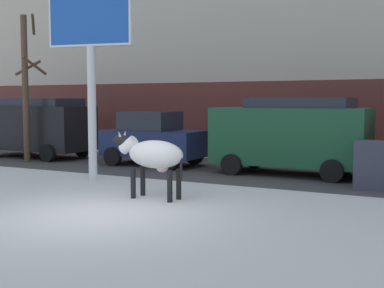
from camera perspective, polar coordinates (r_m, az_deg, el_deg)
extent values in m
plane|color=silver|center=(10.33, -10.71, -7.70)|extent=(120.00, 120.00, 0.00)
cube|color=#423F3F|center=(16.48, 4.94, -2.93)|extent=(60.00, 5.60, 0.01)
cube|color=#BCB29E|center=(23.44, 12.00, 15.24)|extent=(44.00, 6.00, 13.00)
cube|color=#5B2823|center=(20.14, 9.42, 2.99)|extent=(43.12, 0.10, 2.80)
ellipsoid|color=silver|center=(11.57, -4.09, -1.16)|extent=(1.41, 0.63, 0.64)
ellipsoid|color=black|center=(11.65, -3.24, -0.86)|extent=(0.57, 0.29, 0.40)
cylinder|color=black|center=(11.77, -6.60, -4.36)|extent=(0.12, 0.12, 0.70)
cylinder|color=black|center=(12.09, -5.52, -4.11)|extent=(0.12, 0.12, 0.70)
cylinder|color=black|center=(11.24, -2.50, -4.77)|extent=(0.12, 0.12, 0.70)
cylinder|color=black|center=(11.57, -1.50, -4.49)|extent=(0.12, 0.12, 0.70)
cylinder|color=silver|center=(11.98, -7.11, -0.12)|extent=(0.48, 0.27, 0.44)
ellipsoid|color=black|center=(12.10, -7.96, 0.40)|extent=(0.44, 0.25, 0.28)
cone|color=beige|center=(11.98, -8.13, 1.12)|extent=(0.06, 0.11, 0.15)
cone|color=beige|center=(12.15, -7.51, 1.18)|extent=(0.06, 0.11, 0.15)
cylinder|color=black|center=(11.26, -1.23, -2.61)|extent=(0.06, 0.06, 0.60)
ellipsoid|color=beige|center=(11.52, -3.35, -2.69)|extent=(0.29, 0.25, 0.20)
cylinder|color=silver|center=(14.66, -11.12, 3.47)|extent=(0.24, 0.24, 3.80)
cube|color=silver|center=(14.85, -11.29, 14.14)|extent=(2.52, 0.64, 1.82)
cube|color=#1E51B2|center=(14.83, -11.37, 14.15)|extent=(2.39, 0.58, 1.70)
cube|color=black|center=(21.06, -16.99, 1.75)|extent=(4.63, 1.96, 1.70)
cube|color=#1E232D|center=(20.82, -16.47, 4.49)|extent=(3.02, 1.71, 0.30)
cylinder|color=black|center=(20.79, -12.16, -0.53)|extent=(0.64, 0.23, 0.64)
cylinder|color=black|center=(19.40, -15.81, -0.98)|extent=(0.64, 0.23, 0.64)
cylinder|color=black|center=(22.84, -17.88, -0.18)|extent=(0.64, 0.23, 0.64)
cube|color=#19234C|center=(17.68, -4.28, 0.10)|extent=(3.52, 1.75, 0.90)
cube|color=#1E232D|center=(17.71, -4.70, 2.60)|extent=(1.82, 1.52, 0.64)
cylinder|color=black|center=(17.88, 0.28, -1.28)|extent=(0.64, 0.23, 0.64)
cylinder|color=black|center=(16.41, -2.52, -1.84)|extent=(0.64, 0.23, 0.64)
cylinder|color=black|center=(19.05, -5.77, -0.93)|extent=(0.64, 0.23, 0.64)
cylinder|color=black|center=(17.67, -8.86, -1.41)|extent=(0.64, 0.23, 0.64)
cube|color=#194C2D|center=(15.65, 10.90, 0.88)|extent=(4.63, 1.96, 1.70)
cube|color=#1E232D|center=(15.52, 12.02, 4.53)|extent=(3.02, 1.71, 0.30)
cylinder|color=black|center=(16.27, 16.89, -2.10)|extent=(0.64, 0.23, 0.64)
cylinder|color=black|center=(14.43, 15.39, -2.93)|extent=(0.64, 0.23, 0.64)
cylinder|color=black|center=(17.11, 7.03, -1.59)|extent=(0.64, 0.23, 0.64)
cylinder|color=black|center=(15.37, 4.45, -2.30)|extent=(0.64, 0.23, 0.64)
cylinder|color=#282833|center=(23.87, -12.08, 0.44)|extent=(0.24, 0.24, 0.88)
cube|color=maroon|center=(23.82, -12.11, 2.26)|extent=(0.36, 0.22, 0.64)
sphere|color=#9E7051|center=(23.81, -12.13, 3.30)|extent=(0.20, 0.20, 0.20)
cylinder|color=#4C3828|center=(19.52, -18.14, 5.84)|extent=(0.22, 0.22, 5.30)
cylinder|color=#4C3828|center=(20.00, -17.87, 8.11)|extent=(0.87, 0.59, 0.59)
cylinder|color=#4C3828|center=(19.17, -17.21, 8.38)|extent=(0.18, 1.07, 0.63)
cylinder|color=#4C3828|center=(19.69, -17.34, 12.65)|extent=(0.56, 0.61, 0.68)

